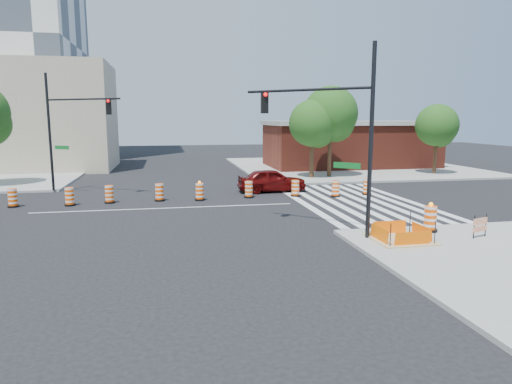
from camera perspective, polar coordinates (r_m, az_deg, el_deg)
ground at (r=25.36m, az=-11.17°, el=-2.00°), size 120.00×120.00×0.00m
sidewalk_ne at (r=46.70m, az=11.53°, el=3.14°), size 22.00×22.00×0.15m
crosswalk_east at (r=27.56m, az=12.23°, el=-1.13°), size 6.75×13.50×0.01m
lane_centerline at (r=25.35m, az=-11.17°, el=-1.99°), size 14.00×0.12×0.01m
excavation_pit at (r=18.76m, az=17.60°, el=-5.50°), size 2.20×2.20×0.90m
brick_storefront at (r=46.52m, az=11.61°, el=5.88°), size 16.50×8.50×4.60m
beige_midrise at (r=48.44m, az=-25.86°, el=8.46°), size 14.00×10.00×10.00m
red_coupe at (r=30.38m, az=1.99°, el=1.48°), size 4.57×1.92×1.55m
signal_pole_se at (r=18.75m, az=9.63°, el=8.43°), size 4.23×4.02×7.55m
signal_pole_nw at (r=31.57m, az=-22.46°, el=8.15°), size 4.90×3.19×7.57m
pit_drum at (r=20.43m, az=20.94°, el=-3.22°), size 0.63×0.63×1.25m
barricade at (r=20.18m, az=26.22°, el=-3.70°), size 0.78×0.28×0.95m
tree_north_c at (r=36.79m, az=7.11°, el=8.18°), size 3.77×3.72×6.32m
tree_north_d at (r=37.67m, az=9.34°, el=9.30°), size 4.38×4.38×7.44m
tree_north_e at (r=41.98m, az=21.70°, el=7.48°), size 3.57×3.57×6.06m
median_drum_1 at (r=28.45m, az=-28.12°, el=-0.73°), size 0.60×0.60×1.02m
median_drum_2 at (r=27.55m, az=-22.27°, el=-0.61°), size 0.60×0.60×1.02m
median_drum_3 at (r=27.62m, az=-17.85°, el=-0.35°), size 0.60×0.60×1.02m
median_drum_4 at (r=27.57m, az=-11.97°, el=-0.12°), size 0.60×0.60×1.02m
median_drum_5 at (r=27.36m, az=-7.05°, el=-0.04°), size 0.60×0.60×1.18m
median_drum_6 at (r=28.10m, az=-0.91°, el=0.25°), size 0.60×0.60×1.02m
median_drum_7 at (r=28.68m, az=4.94°, el=0.40°), size 0.60×0.60×1.02m
median_drum_8 at (r=28.78m, az=9.93°, el=0.33°), size 0.60×0.60×1.02m
median_drum_9 at (r=29.99m, az=13.70°, el=0.56°), size 0.60×0.60×1.02m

